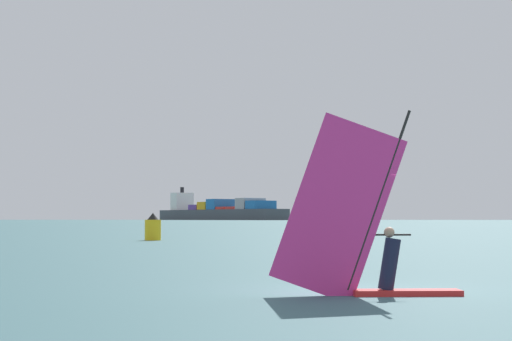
# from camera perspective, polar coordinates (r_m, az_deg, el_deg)

# --- Properties ---
(ground_plane) EXTENTS (4000.00, 4000.00, 0.00)m
(ground_plane) POSITION_cam_1_polar(r_m,az_deg,el_deg) (19.09, 7.71, -7.96)
(ground_plane) COLOR #386066
(windsurfer) EXTENTS (3.91, 1.25, 4.01)m
(windsurfer) POSITION_cam_1_polar(r_m,az_deg,el_deg) (17.70, 7.43, -4.63)
(windsurfer) COLOR red
(windsurfer) RESTS_ON ground_plane
(cargo_ship) EXTENTS (158.30, 147.54, 34.67)m
(cargo_ship) POSITION_cam_1_polar(r_m,az_deg,el_deg) (844.74, -2.46, -2.77)
(cargo_ship) COLOR #3F444C
(cargo_ship) RESTS_ON ground_plane
(distant_headland) EXTENTS (681.03, 489.37, 49.80)m
(distant_headland) POSITION_cam_1_polar(r_m,az_deg,el_deg) (1282.36, 9.62, -2.14)
(distant_headland) COLOR #756B56
(distant_headland) RESTS_ON ground_plane
(channel_buoy) EXTENTS (1.17, 1.17, 1.99)m
(channel_buoy) POSITION_cam_1_polar(r_m,az_deg,el_deg) (61.98, -6.92, -3.85)
(channel_buoy) COLOR yellow
(channel_buoy) RESTS_ON ground_plane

